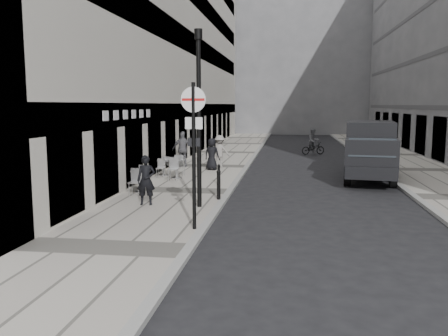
# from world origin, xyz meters

# --- Properties ---
(ground) EXTENTS (120.00, 120.00, 0.00)m
(ground) POSITION_xyz_m (0.00, 0.00, 0.00)
(ground) COLOR black
(ground) RESTS_ON ground
(sidewalk) EXTENTS (4.00, 60.00, 0.12)m
(sidewalk) POSITION_xyz_m (-2.00, 18.00, 0.06)
(sidewalk) COLOR #A8A397
(sidewalk) RESTS_ON ground
(far_sidewalk) EXTENTS (4.00, 60.00, 0.12)m
(far_sidewalk) POSITION_xyz_m (9.00, 18.00, 0.06)
(far_sidewalk) COLOR #A8A397
(far_sidewalk) RESTS_ON ground
(building_left) EXTENTS (4.00, 45.00, 18.00)m
(building_left) POSITION_xyz_m (-6.00, 24.50, 9.00)
(building_left) COLOR beige
(building_left) RESTS_ON ground
(building_far) EXTENTS (24.00, 16.00, 22.00)m
(building_far) POSITION_xyz_m (1.50, 56.00, 11.00)
(building_far) COLOR gray
(building_far) RESTS_ON ground
(walking_man) EXTENTS (0.67, 0.49, 1.68)m
(walking_man) POSITION_xyz_m (-2.43, 7.49, 0.96)
(walking_man) COLOR black
(walking_man) RESTS_ON sidewalk
(sign_post) EXTENTS (0.68, 0.12, 3.94)m
(sign_post) POSITION_xyz_m (-0.20, 4.63, 2.64)
(sign_post) COLOR black
(sign_post) RESTS_ON sidewalk
(lamppost) EXTENTS (0.26, 0.26, 5.74)m
(lamppost) POSITION_xyz_m (-0.60, 7.44, 3.31)
(lamppost) COLOR black
(lamppost) RESTS_ON sidewalk
(bollard_near) EXTENTS (0.11, 0.11, 0.82)m
(bollard_near) POSITION_xyz_m (-0.60, 11.74, 0.53)
(bollard_near) COLOR black
(bollard_near) RESTS_ON sidewalk
(bollard_far) EXTENTS (0.13, 0.13, 0.99)m
(bollard_far) POSITION_xyz_m (-0.15, 8.73, 0.62)
(bollard_far) COLOR black
(bollard_far) RESTS_ON sidewalk
(panel_van) EXTENTS (2.88, 5.96, 2.70)m
(panel_van) POSITION_xyz_m (6.03, 14.81, 1.52)
(panel_van) COLOR black
(panel_van) RESTS_ON ground
(cyclist) EXTENTS (1.78, 1.20, 1.82)m
(cyclist) POSITION_xyz_m (3.97, 26.00, 0.71)
(cyclist) COLOR black
(cyclist) RESTS_ON ground
(pedestrian_a) EXTENTS (1.19, 0.62, 1.94)m
(pedestrian_a) POSITION_xyz_m (-3.38, 17.24, 1.09)
(pedestrian_a) COLOR slate
(pedestrian_a) RESTS_ON sidewalk
(pedestrian_b) EXTENTS (1.18, 0.74, 1.74)m
(pedestrian_b) POSITION_xyz_m (-1.39, 17.33, 0.99)
(pedestrian_b) COLOR gray
(pedestrian_b) RESTS_ON sidewalk
(pedestrian_c) EXTENTS (0.91, 0.71, 1.64)m
(pedestrian_c) POSITION_xyz_m (-1.65, 16.32, 0.94)
(pedestrian_c) COLOR black
(pedestrian_c) RESTS_ON sidewalk
(cafe_table_near) EXTENTS (0.78, 1.75, 1.00)m
(cafe_table_near) POSITION_xyz_m (-3.33, 9.66, 0.63)
(cafe_table_near) COLOR #B3B3B6
(cafe_table_near) RESTS_ON sidewalk
(cafe_table_mid) EXTENTS (0.67, 1.50, 0.86)m
(cafe_table_mid) POSITION_xyz_m (-3.60, 14.04, 0.55)
(cafe_table_mid) COLOR silver
(cafe_table_mid) RESTS_ON sidewalk
(cafe_table_far) EXTENTS (0.79, 1.78, 1.01)m
(cafe_table_far) POSITION_xyz_m (-2.80, 13.35, 0.63)
(cafe_table_far) COLOR silver
(cafe_table_far) RESTS_ON sidewalk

